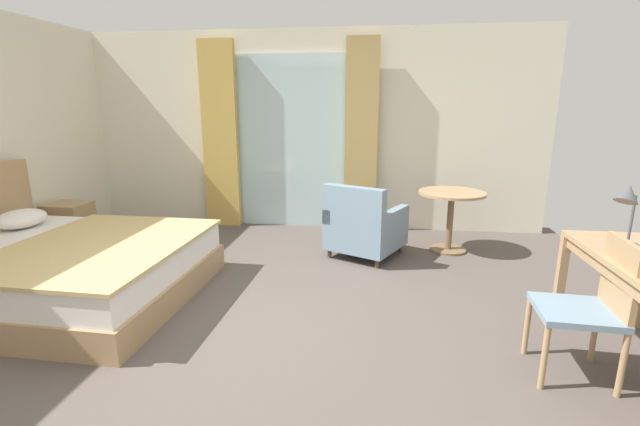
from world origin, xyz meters
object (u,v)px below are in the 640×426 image
(desk_chair, at_px, (592,302))
(round_cafe_table, at_px, (451,207))
(desk_lamp, at_px, (628,202))
(bed, at_px, (57,267))
(nightstand, at_px, (70,225))
(armchair_by_window, at_px, (364,227))

(desk_chair, height_order, round_cafe_table, desk_chair)
(desk_lamp, height_order, round_cafe_table, desk_lamp)
(bed, xyz_separation_m, desk_lamp, (4.31, -0.35, 0.78))
(nightstand, relative_size, desk_chair, 0.58)
(bed, height_order, round_cafe_table, bed)
(desk_chair, relative_size, armchair_by_window, 0.93)
(nightstand, height_order, desk_lamp, desk_lamp)
(bed, bearing_deg, armchair_by_window, 28.15)
(armchair_by_window, relative_size, round_cafe_table, 1.29)
(armchair_by_window, bearing_deg, nightstand, -178.52)
(nightstand, distance_m, desk_lamp, 5.48)
(desk_lamp, relative_size, round_cafe_table, 0.63)
(bed, height_order, desk_chair, bed)
(nightstand, relative_size, desk_lamp, 1.11)
(bed, bearing_deg, nightstand, 123.22)
(desk_lamp, distance_m, round_cafe_table, 2.26)
(bed, relative_size, nightstand, 4.40)
(bed, relative_size, desk_lamp, 4.90)
(nightstand, xyz_separation_m, round_cafe_table, (4.44, 0.41, 0.26))
(desk_lamp, distance_m, armchair_by_window, 2.53)
(desk_chair, xyz_separation_m, armchair_by_window, (-1.44, 2.03, -0.16))
(nightstand, bearing_deg, desk_chair, -21.58)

